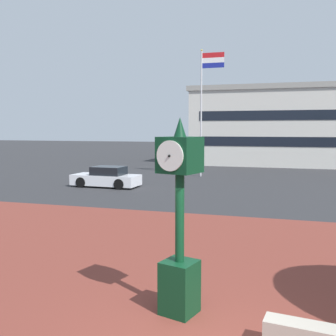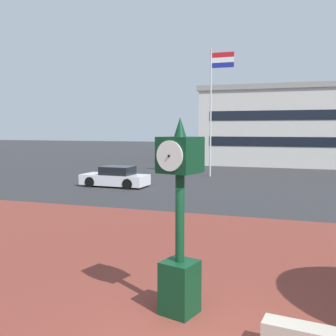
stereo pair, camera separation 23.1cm
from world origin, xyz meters
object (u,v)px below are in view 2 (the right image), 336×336
at_px(flagpole_primary, 214,101).
at_px(civic_building, 315,126).
at_px(car_street_mid, 115,177).
at_px(street_clock, 180,225).

relative_size(flagpole_primary, civic_building, 0.43).
height_order(car_street_mid, flagpole_primary, flagpole_primary).
distance_m(flagpole_primary, civic_building, 17.67).
relative_size(street_clock, flagpole_primary, 0.40).
distance_m(car_street_mid, flagpole_primary, 9.94).
bearing_deg(street_clock, flagpole_primary, 116.48).
distance_m(street_clock, flagpole_primary, 23.13).
distance_m(street_clock, civic_building, 38.47).
xyz_separation_m(flagpole_primary, civic_building, (7.59, 15.85, -1.80)).
bearing_deg(flagpole_primary, car_street_mid, -123.30).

